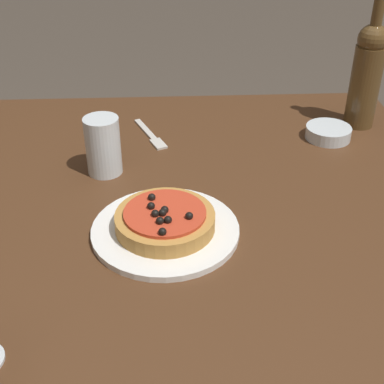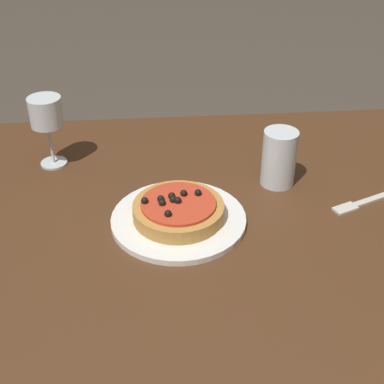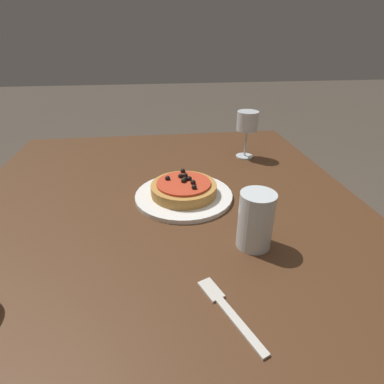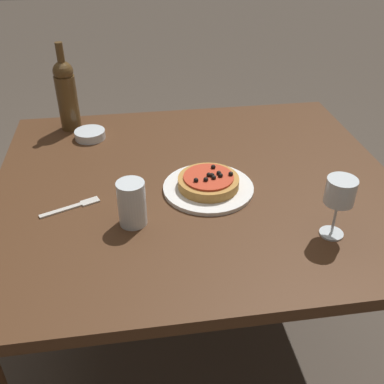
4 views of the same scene
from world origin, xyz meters
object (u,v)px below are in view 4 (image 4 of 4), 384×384
object	(u,v)px
dinner_plate	(208,188)
water_cup	(132,203)
wine_glass	(340,194)
dining_table	(196,203)
wine_bottle	(67,94)
fork	(74,206)
pizza	(209,181)
side_bowl	(90,135)

from	to	relation	value
dinner_plate	water_cup	distance (m)	0.26
wine_glass	dining_table	bearing A→B (deg)	-45.52
wine_glass	wine_bottle	bearing A→B (deg)	-46.39
wine_bottle	wine_glass	bearing A→B (deg)	133.61
fork	pizza	bearing A→B (deg)	-17.83
dinner_plate	water_cup	bearing A→B (deg)	29.42
wine_glass	fork	xyz separation A→B (m)	(0.66, -0.22, -0.12)
dining_table	water_cup	bearing A→B (deg)	42.66
fork	side_bowl	bearing A→B (deg)	63.56
water_cup	side_bowl	distance (m)	0.53
wine_bottle	fork	xyz separation A→B (m)	(-0.04, 0.52, -0.13)
wine_glass	side_bowl	size ratio (longest dim) A/B	1.54
wine_bottle	water_cup	distance (m)	0.65
dining_table	dinner_plate	bearing A→B (deg)	114.92
wine_bottle	water_cup	size ratio (longest dim) A/B	2.52
wine_bottle	fork	world-z (taller)	wine_bottle
side_bowl	fork	world-z (taller)	side_bowl
dining_table	pizza	size ratio (longest dim) A/B	6.77
water_cup	side_bowl	bearing A→B (deg)	-75.71
water_cup	side_bowl	xyz separation A→B (m)	(0.13, -0.52, -0.05)
dinner_plate	wine_bottle	distance (m)	0.66
dinner_plate	fork	size ratio (longest dim) A/B	1.63
pizza	wine_glass	world-z (taller)	wine_glass
wine_glass	fork	world-z (taller)	wine_glass
wine_glass	wine_bottle	xyz separation A→B (m)	(0.70, -0.73, 0.01)
fork	wine_glass	bearing A→B (deg)	-40.82
wine_glass	side_bowl	distance (m)	0.90
dining_table	dinner_plate	xyz separation A→B (m)	(-0.03, 0.06, 0.09)
wine_bottle	side_bowl	bearing A→B (deg)	126.64
water_cup	fork	bearing A→B (deg)	-30.55
wine_glass	water_cup	distance (m)	0.52
dining_table	fork	bearing A→B (deg)	13.69
wine_glass	side_bowl	world-z (taller)	wine_glass
wine_bottle	side_bowl	size ratio (longest dim) A/B	2.93
dinner_plate	side_bowl	world-z (taller)	side_bowl
dinner_plate	side_bowl	bearing A→B (deg)	-47.68
side_bowl	fork	distance (m)	0.42
dining_table	side_bowl	bearing A→B (deg)	-45.42
wine_glass	wine_bottle	size ratio (longest dim) A/B	0.53
wine_glass	fork	distance (m)	0.70
side_bowl	pizza	bearing A→B (deg)	132.34
wine_bottle	fork	bearing A→B (deg)	94.58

